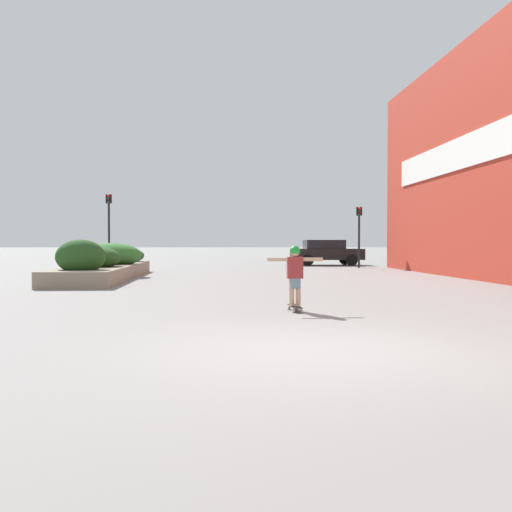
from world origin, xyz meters
TOP-DOWN VIEW (x-y plane):
  - ground_plane at (0.00, 0.00)m, footprint 300.00×300.00m
  - planter_box at (-5.43, 14.68)m, footprint 2.31×10.07m
  - skateboard at (0.25, 4.07)m, footprint 0.22×0.75m
  - skateboarder at (0.25, 4.07)m, footprint 1.10×0.20m
  - car_leftmost at (5.16, 26.24)m, footprint 4.13×2.06m
  - car_center_left at (17.02, 28.34)m, footprint 4.63×2.02m
  - traffic_light_left at (-6.74, 22.48)m, footprint 0.28×0.30m
  - traffic_light_right at (6.24, 22.67)m, footprint 0.28×0.30m

SIDE VIEW (x-z plane):
  - ground_plane at x=0.00m, z-range 0.00..0.00m
  - skateboard at x=0.25m, z-range 0.02..0.12m
  - planter_box at x=-5.43m, z-range -0.16..1.27m
  - car_center_left at x=17.02m, z-range 0.06..1.50m
  - car_leftmost at x=5.16m, z-range 0.04..1.53m
  - skateboarder at x=0.25m, z-range 0.22..1.40m
  - traffic_light_right at x=6.24m, z-range 0.60..3.81m
  - traffic_light_left at x=-6.74m, z-range 0.66..4.44m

